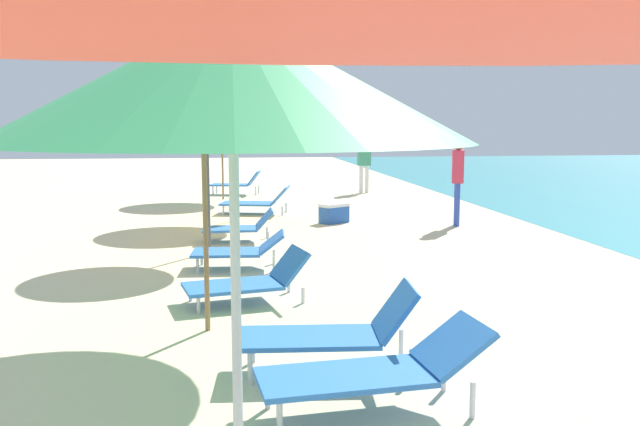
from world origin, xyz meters
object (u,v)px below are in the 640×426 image
Objects in this scene: lounger_third_shoreside at (250,280)px; umbrella_fifth at (231,109)px; person_walking_near at (364,159)px; lounger_fourth_shoreside at (240,226)px; lounger_fifth_shoreside at (257,201)px; umbrella_third at (202,94)px; umbrella_second at (232,78)px; umbrella_farthest at (222,115)px; cooler_box at (334,213)px; person_walking_mid at (458,173)px; lounger_farthest_shoreside at (237,183)px; umbrella_fourth at (206,103)px; lounger_third_inland at (334,331)px; lounger_fourth_inland at (240,250)px; lounger_second_shoreside at (377,368)px.

umbrella_fifth is at bearing -101.07° from lounger_third_shoreside.
person_walking_near is (3.63, 11.55, 0.71)m from lounger_third_shoreside.
lounger_fifth_shoreside reaches higher than lounger_fourth_shoreside.
umbrella_third is 2.30m from lounger_third_shoreside.
umbrella_farthest is (-0.23, 14.56, -0.01)m from umbrella_second.
umbrella_third is 7.33m from umbrella_fifth.
cooler_box is at bearing 71.36° from umbrella_third.
umbrella_third is 1.55× the size of person_walking_mid.
umbrella_third is 13.25m from person_walking_near.
lounger_farthest_shoreside is (-0.02, 11.56, 0.07)m from lounger_third_shoreside.
lounger_farthest_shoreside is (0.52, 8.56, -1.98)m from umbrella_fourth.
lounger_third_shoreside is at bearing -70.02° from lounger_third_inland.
umbrella_farthest reaches higher than lounger_third_inland.
lounger_fourth_inland is at bearing 55.33° from person_walking_mid.
lounger_third_shoreside is 1.12× the size of lounger_fourth_inland.
lounger_fourth_inland is at bearing 89.11° from umbrella_second.
lounger_fourth_shoreside is at bearing -86.80° from umbrella_farthest.
lounger_third_inland is at bearing -85.37° from umbrella_farthest.
lounger_third_shoreside reaches higher than lounger_fourth_inland.
umbrella_fifth is 2.36m from lounger_fifth_shoreside.
lounger_fourth_inland is at bearing -75.60° from lounger_third_inland.
cooler_box is at bearing 0.96° from person_walking_mid.
lounger_farthest_shoreside is (-0.81, 14.61, 0.01)m from lounger_second_shoreside.
person_walking_near is at bearing -115.42° from lounger_fifth_shoreside.
person_walking_near reaches higher than cooler_box.
lounger_fourth_inland is 2.01× the size of cooler_box.
umbrella_fifth is at bearing -80.26° from lounger_third_inland.
umbrella_third reaches higher than lounger_third_shoreside.
umbrella_fourth reaches higher than lounger_third_inland.
cooler_box is (1.86, 5.84, -0.06)m from lounger_third_shoreside.
person_walking_mid reaches higher than lounger_second_shoreside.
umbrella_fourth is at bearing 98.69° from lounger_farthest_shoreside.
lounger_fourth_inland is (-0.04, -2.15, 0.00)m from lounger_fourth_shoreside.
umbrella_farthest is at bearing -90.80° from lounger_second_shoreside.
lounger_third_shoreside is (0.17, 4.16, -1.97)m from umbrella_second.
umbrella_fourth is (-1.16, 5.24, 1.97)m from lounger_third_inland.
umbrella_fifth is at bearing 166.22° from cooler_box.
umbrella_farthest is at bearing -62.22° from lounger_fifth_shoreside.
umbrella_fifth reaches higher than umbrella_second.
lounger_third_inland is 0.56× the size of umbrella_fourth.
umbrella_second is 11.77m from lounger_fifth_shoreside.
umbrella_farthest reaches higher than lounger_fourth_inland.
lounger_third_shoreside is at bearing 91.32° from lounger_fourth_shoreside.
lounger_third_inland is at bearing -77.51° from umbrella_fourth.
lounger_third_inland is 0.99× the size of lounger_farthest_shoreside.
person_walking_mid is at bearing 64.81° from umbrella_second.
lounger_farthest_shoreside reaches higher than cooler_box.
person_walking_mid is (4.75, 2.15, -1.26)m from umbrella_fourth.
umbrella_farthest is 4.37m from person_walking_near.
umbrella_farthest is (0.03, 11.40, -0.07)m from umbrella_third.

